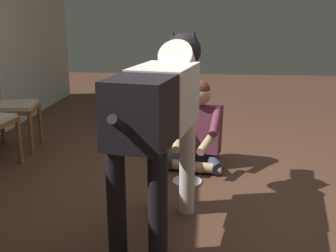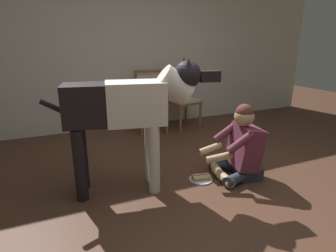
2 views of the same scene
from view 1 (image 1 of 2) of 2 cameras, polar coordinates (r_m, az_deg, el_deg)
name	(u,v)px [view 1 (image 1 of 2)]	position (r m, az deg, el deg)	size (l,w,h in m)	color
ground_plane	(230,183)	(3.52, 8.67, -8.00)	(12.82, 12.82, 0.00)	#4E3022
dining_chair_right_of_pair	(4,99)	(4.51, -22.09, 3.53)	(0.53, 0.53, 0.98)	brown
person_sitting_on_floor	(198,131)	(3.80, 4.32, -0.72)	(0.69, 0.57, 0.81)	#2E364C
large_dog	(162,105)	(2.58, -0.90, 3.02)	(1.64, 0.51, 1.28)	silver
hot_dog_on_plate	(187,179)	(3.51, 2.72, -7.46)	(0.25, 0.25, 0.06)	silver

